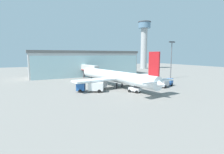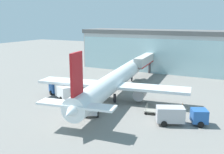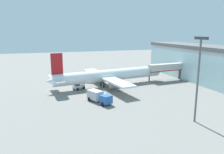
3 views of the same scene
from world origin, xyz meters
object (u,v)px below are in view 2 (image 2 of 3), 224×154
airplane (113,82)px  safety_cone_wingtip (183,104)px  fuel_truck (180,115)px  catering_truck (61,90)px  jet_bridge (145,60)px  safety_cone_nose (97,113)px  baggage_cart (153,111)px  pushback_tug (92,110)px

airplane → safety_cone_wingtip: size_ratio=71.44×
airplane → fuel_truck: 16.15m
catering_truck → safety_cone_wingtip: (22.68, 5.40, -1.19)m
jet_bridge → safety_cone_nose: (2.79, -30.60, -4.22)m
fuel_truck → baggage_cart: 5.46m
baggage_cart → safety_cone_nose: (-8.08, -4.31, -0.23)m
jet_bridge → airplane: bearing=177.6°
fuel_truck → airplane: bearing=130.7°
fuel_truck → baggage_cart: (-4.78, 2.47, -0.97)m
jet_bridge → catering_truck: jet_bridge is taller
baggage_cart → safety_cone_nose: size_ratio=5.53×
baggage_cart → safety_cone_wingtip: 7.14m
airplane → fuel_truck: bearing=-124.4°
catering_truck → jet_bridge: bearing=-79.1°
jet_bridge → airplane: size_ratio=0.37×
baggage_cart → safety_cone_wingtip: (3.46, 6.23, -0.23)m
airplane → baggage_cart: bearing=-123.7°
catering_truck → airplane: bearing=-129.9°
jet_bridge → pushback_tug: (2.25, -31.33, -3.52)m
jet_bridge → baggage_cart: (10.87, -26.29, -3.99)m
airplane → baggage_cart: airplane is taller
jet_bridge → catering_truck: bearing=156.3°
catering_truck → pushback_tug: (10.60, -5.88, -0.49)m
jet_bridge → baggage_cart: size_ratio=4.82×
baggage_cart → fuel_truck: bearing=142.3°
pushback_tug → safety_cone_nose: (0.55, 0.73, -0.70)m
airplane → fuel_truck: (14.45, -6.98, -1.85)m
airplane → catering_truck: (-9.55, -3.68, -1.85)m
baggage_cart → airplane: bearing=-35.4°
jet_bridge → baggage_cart: jet_bridge is taller
jet_bridge → safety_cone_nose: jet_bridge is taller
catering_truck → safety_cone_nose: size_ratio=13.55×
fuel_truck → pushback_tug: (-13.40, -2.57, -0.49)m
baggage_cart → pushback_tug: size_ratio=0.82×
catering_truck → fuel_truck: 24.22m
safety_cone_nose → airplane: bearing=100.3°
jet_bridge → safety_cone_wingtip: (14.33, -20.06, -4.22)m
jet_bridge → pushback_tug: jet_bridge is taller
pushback_tug → safety_cone_wingtip: bearing=-74.6°
baggage_cart → pushback_tug: pushback_tug is taller
airplane → pushback_tug: bearing=177.6°
jet_bridge → fuel_truck: size_ratio=1.94×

